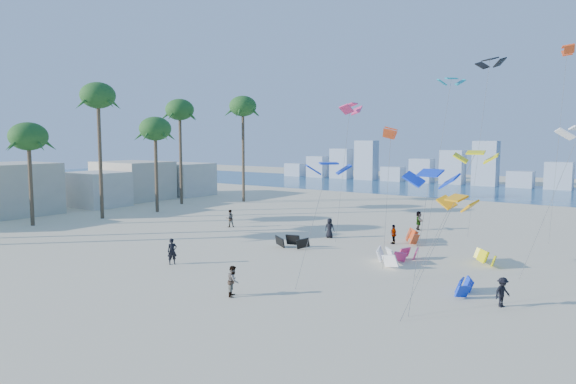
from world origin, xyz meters
The scene contains 10 objects.
ground centered at (0.00, 0.00, 0.00)m, with size 220.00×220.00×0.00m, color beige.
ocean centered at (0.00, 72.00, 0.01)m, with size 220.00×220.00×0.00m, color navy.
kitesurfer_near centered at (0.00, 6.08, 0.93)m, with size 0.68×0.44×1.86m, color black.
kitesurfer_mid centered at (8.47, 3.01, 0.87)m, with size 0.85×0.66×1.75m, color gray.
kitesurfers_far centered at (8.68, 21.34, 0.87)m, with size 33.17×21.16×1.84m.
grounded_kites centered at (12.20, 17.28, 0.48)m, with size 17.33×15.41×1.04m.
flying_kites centered at (14.59, 20.53, 10.71)m, with size 21.83×30.68×17.49m.
palm_row centered at (-22.53, 16.18, 11.41)m, with size 8.89×44.80×14.98m.
beachfront_buildings centered at (-33.69, 20.82, 2.67)m, with size 11.50×43.00×6.00m.
distant_skyline centered at (-1.19, 82.00, 3.09)m, with size 85.00×3.00×8.40m.
Camera 1 is at (27.60, -18.46, 8.91)m, focal length 32.32 mm.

